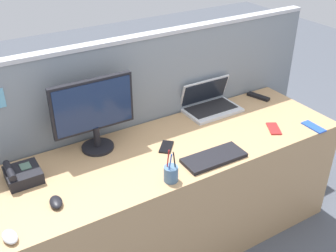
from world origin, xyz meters
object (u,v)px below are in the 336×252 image
object	(u,v)px
laptop	(209,103)
desk_phone	(22,174)
computer_mouse_right_hand	(10,237)
pen_cup	(171,173)
cell_phone_red_case	(274,129)
tv_remote	(258,97)
computer_mouse_left_hand	(56,202)
desktop_monitor	(94,110)
cell_phone_black_slab	(166,147)
cell_phone_blue_case	(314,127)
keyboard_main	(214,158)

from	to	relation	value
laptop	desk_phone	xyz separation A→B (m)	(-1.30, -0.14, -0.01)
computer_mouse_right_hand	pen_cup	bearing A→B (deg)	-8.99
cell_phone_red_case	tv_remote	xyz separation A→B (m)	(0.23, 0.39, 0.01)
computer_mouse_left_hand	desktop_monitor	bearing A→B (deg)	52.32
cell_phone_black_slab	cell_phone_blue_case	world-z (taller)	same
laptop	computer_mouse_left_hand	bearing A→B (deg)	-160.98
laptop	keyboard_main	xyz separation A→B (m)	(-0.34, -0.51, -0.04)
cell_phone_black_slab	tv_remote	bearing A→B (deg)	55.59
keyboard_main	cell_phone_black_slab	bearing A→B (deg)	125.43
desk_phone	cell_phone_blue_case	bearing A→B (deg)	-13.42
laptop	cell_phone_black_slab	xyz separation A→B (m)	(-0.50, -0.26, -0.04)
desktop_monitor	cell_phone_blue_case	bearing A→B (deg)	-21.51
cell_phone_blue_case	keyboard_main	bearing A→B (deg)	177.52
computer_mouse_left_hand	pen_cup	xyz separation A→B (m)	(0.57, -0.13, 0.03)
cell_phone_black_slab	tv_remote	size ratio (longest dim) A/B	0.76
pen_cup	cell_phone_blue_case	distance (m)	1.07
keyboard_main	desktop_monitor	bearing A→B (deg)	139.57
laptop	cell_phone_black_slab	size ratio (longest dim) A/B	2.88
computer_mouse_right_hand	tv_remote	distance (m)	1.93
desk_phone	computer_mouse_left_hand	distance (m)	0.29
desk_phone	cell_phone_red_case	bearing A→B (deg)	-11.19
laptop	pen_cup	size ratio (longest dim) A/B	2.03
desktop_monitor	cell_phone_blue_case	distance (m)	1.38
cell_phone_red_case	cell_phone_blue_case	world-z (taller)	same
desktop_monitor	desk_phone	xyz separation A→B (m)	(-0.45, -0.09, -0.21)
laptop	desk_phone	world-z (taller)	laptop
pen_cup	computer_mouse_right_hand	bearing A→B (deg)	179.40
desk_phone	computer_mouse_right_hand	size ratio (longest dim) A/B	1.75
desk_phone	computer_mouse_left_hand	xyz separation A→B (m)	(0.09, -0.28, -0.02)
desk_phone	computer_mouse_right_hand	distance (m)	0.42
desktop_monitor	laptop	bearing A→B (deg)	3.50
laptop	cell_phone_red_case	size ratio (longest dim) A/B	2.61
desktop_monitor	computer_mouse_left_hand	distance (m)	0.57
desktop_monitor	cell_phone_black_slab	size ratio (longest dim) A/B	3.69
computer_mouse_right_hand	cell_phone_blue_case	distance (m)	1.87
desk_phone	pen_cup	world-z (taller)	pen_cup
computer_mouse_right_hand	computer_mouse_left_hand	size ratio (longest dim) A/B	1.00
computer_mouse_right_hand	cell_phone_blue_case	world-z (taller)	computer_mouse_right_hand
keyboard_main	tv_remote	size ratio (longest dim) A/B	2.15
pen_cup	tv_remote	bearing A→B (deg)	25.30
cell_phone_red_case	cell_phone_black_slab	xyz separation A→B (m)	(-0.69, 0.17, 0.00)
computer_mouse_right_hand	cell_phone_red_case	size ratio (longest dim) A/B	0.70
desktop_monitor	pen_cup	size ratio (longest dim) A/B	2.60
laptop	cell_phone_blue_case	distance (m)	0.70
tv_remote	keyboard_main	bearing A→B (deg)	-165.93
cell_phone_black_slab	cell_phone_blue_case	xyz separation A→B (m)	(0.92, -0.29, 0.00)
cell_phone_red_case	tv_remote	bearing A→B (deg)	89.91
laptop	computer_mouse_left_hand	distance (m)	1.28
cell_phone_blue_case	computer_mouse_right_hand	bearing A→B (deg)	-179.57
desktop_monitor	cell_phone_blue_case	size ratio (longest dim) A/B	3.08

